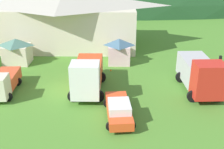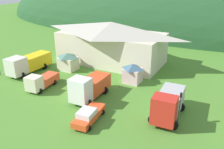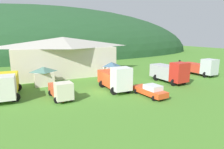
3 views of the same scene
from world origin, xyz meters
TOP-DOWN VIEW (x-y plane):
  - ground_plane at (0.00, 0.00)m, footprint 200.00×200.00m
  - forested_hill_backdrop at (0.00, 59.67)m, footprint 140.56×60.00m
  - depot_building at (-2.16, 14.21)m, footprint 20.42×10.29m
  - play_shed_cream at (-6.90, 7.02)m, footprint 3.18×2.80m
  - play_shed_pink at (5.20, 7.24)m, footprint 2.72×2.60m
  - flatbed_truck_yellow at (-12.00, 2.75)m, footprint 3.55×8.21m
  - light_truck_cream at (-5.74, -1.01)m, footprint 2.70×5.59m
  - heavy_rig_white at (2.19, -0.37)m, footprint 3.29×6.87m
  - crane_truck_red at (12.74, -0.07)m, footprint 3.59×7.00m
  - service_pickup_orange at (5.09, -5.02)m, footprint 2.60×5.34m
  - traffic_light_east at (14.17, -0.67)m, footprint 0.20×0.32m
  - traffic_cone_near_pickup at (4.26, 4.79)m, footprint 0.36×0.36m
  - traffic_cone_mid_row at (-5.77, -2.39)m, footprint 0.36×0.36m

SIDE VIEW (x-z plane):
  - ground_plane at x=0.00m, z-range 0.00..0.00m
  - forested_hill_backdrop at x=0.00m, z-range -19.34..19.34m
  - traffic_cone_near_pickup at x=4.26m, z-range -0.27..0.27m
  - traffic_cone_mid_row at x=-5.77m, z-range -0.25..0.25m
  - service_pickup_orange at x=5.09m, z-range 0.00..1.66m
  - light_truck_cream at x=-5.74m, z-range -0.03..2.39m
  - play_shed_cream at x=-6.90m, z-range 0.05..3.08m
  - play_shed_pink at x=5.20m, z-range 0.05..3.08m
  - flatbed_truck_yellow at x=-12.00m, z-range 0.11..3.38m
  - heavy_rig_white at x=2.19m, z-range -0.06..3.61m
  - crane_truck_red at x=12.74m, z-range 0.00..3.67m
  - traffic_light_east at x=14.17m, z-range 0.46..4.28m
  - depot_building at x=-2.16m, z-range 0.12..7.72m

